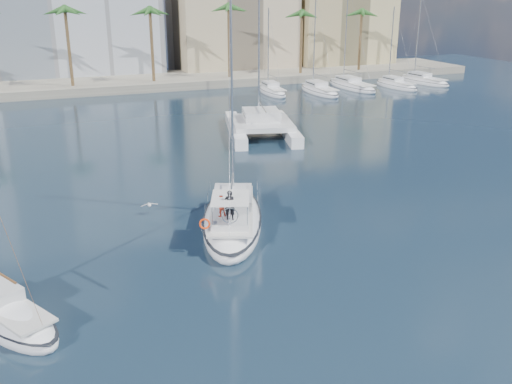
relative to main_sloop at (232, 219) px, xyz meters
name	(u,v)px	position (x,y,z in m)	size (l,w,h in m)	color
ground	(270,246)	(1.10, -3.56, -0.53)	(160.00, 160.00, 0.00)	black
quay	(115,83)	(1.10, 57.44, 0.07)	(120.00, 14.00, 1.20)	gray
building_beige	(232,14)	(23.10, 66.44, 9.47)	(20.00, 14.00, 20.00)	tan
building_tan_right	(339,18)	(43.10, 64.44, 8.47)	(18.00, 12.00, 18.00)	tan
palm_centre	(113,18)	(1.10, 53.44, 9.75)	(3.60, 3.60, 12.30)	brown
palm_right	(329,14)	(35.10, 53.44, 9.75)	(3.60, 3.60, 12.30)	brown
main_sloop	(232,219)	(0.00, 0.00, 0.00)	(7.49, 11.98, 16.97)	white
small_sloop	(5,314)	(-13.04, -6.57, -0.12)	(5.85, 7.92, 11.08)	white
catamaran	(261,123)	(10.71, 21.76, 0.64)	(9.48, 14.09, 18.68)	white
seagull	(149,205)	(-4.41, 3.93, 0.17)	(1.14, 0.49, 0.21)	silver
moored_yacht_a	(272,94)	(21.10, 43.44, -0.53)	(2.72, 9.35, 11.90)	white
moored_yacht_b	(319,93)	(27.60, 41.44, -0.53)	(3.14, 10.78, 13.72)	white
moored_yacht_c	(352,88)	(34.10, 43.44, -0.53)	(3.55, 12.21, 15.54)	white
moored_yacht_d	(396,88)	(40.60, 41.44, -0.53)	(2.72, 9.35, 11.90)	white
moored_yacht_e	(423,83)	(47.10, 43.44, -0.53)	(3.14, 10.78, 13.72)	white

